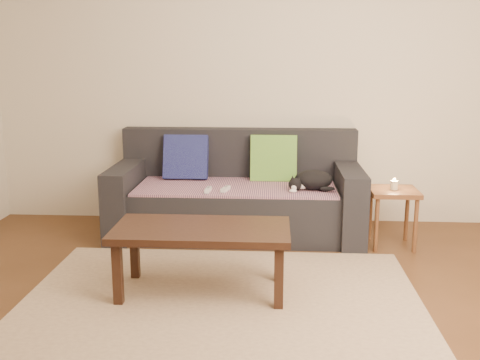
% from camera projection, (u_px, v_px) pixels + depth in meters
% --- Properties ---
extents(ground, '(4.50, 4.50, 0.00)m').
position_uv_depth(ground, '(219.00, 311.00, 3.38)').
color(ground, brown).
rests_on(ground, ground).
extents(back_wall, '(4.50, 0.04, 2.60)m').
position_uv_depth(back_wall, '(240.00, 80.00, 5.05)').
color(back_wall, beige).
rests_on(back_wall, ground).
extents(sofa, '(2.10, 0.94, 0.87)m').
position_uv_depth(sofa, '(237.00, 198.00, 4.85)').
color(sofa, '#232328').
rests_on(sofa, ground).
extents(throw_blanket, '(1.66, 0.74, 0.02)m').
position_uv_depth(throw_blanket, '(236.00, 187.00, 4.73)').
color(throw_blanket, '#432B51').
rests_on(throw_blanket, sofa).
extents(cushion_navy, '(0.39, 0.21, 0.40)m').
position_uv_depth(cushion_navy, '(186.00, 157.00, 4.97)').
color(cushion_navy, '#141355').
rests_on(cushion_navy, throw_blanket).
extents(cushion_green, '(0.40, 0.18, 0.42)m').
position_uv_depth(cushion_green, '(274.00, 158.00, 4.92)').
color(cushion_green, '#0E5D3F').
rests_on(cushion_green, throw_blanket).
extents(cat, '(0.38, 0.28, 0.16)m').
position_uv_depth(cat, '(312.00, 180.00, 4.57)').
color(cat, black).
rests_on(cat, throw_blanket).
extents(wii_remote_a, '(0.07, 0.15, 0.03)m').
position_uv_depth(wii_remote_a, '(225.00, 189.00, 4.54)').
color(wii_remote_a, white).
rests_on(wii_remote_a, throw_blanket).
extents(wii_remote_b, '(0.05, 0.15, 0.03)m').
position_uv_depth(wii_remote_b, '(208.00, 190.00, 4.51)').
color(wii_remote_b, white).
rests_on(wii_remote_b, throw_blanket).
extents(side_table, '(0.38, 0.38, 0.47)m').
position_uv_depth(side_table, '(393.00, 199.00, 4.48)').
color(side_table, brown).
rests_on(side_table, ground).
extents(candle, '(0.06, 0.06, 0.09)m').
position_uv_depth(candle, '(394.00, 185.00, 4.46)').
color(candle, beige).
rests_on(candle, side_table).
extents(rug, '(2.50, 1.80, 0.01)m').
position_uv_depth(rug, '(222.00, 300.00, 3.53)').
color(rug, tan).
rests_on(rug, ground).
extents(coffee_table, '(1.12, 0.56, 0.45)m').
position_uv_depth(coffee_table, '(202.00, 236.00, 3.57)').
color(coffee_table, '#321C13').
rests_on(coffee_table, rug).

